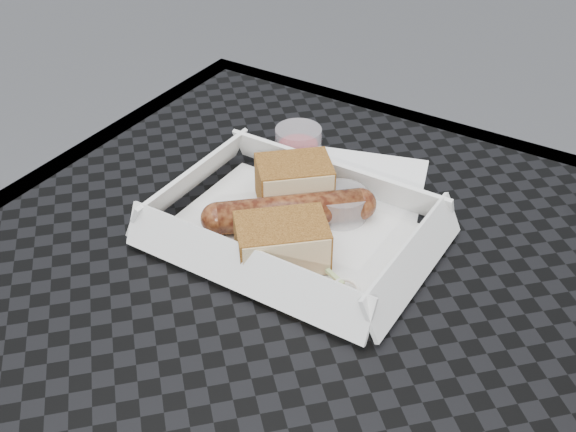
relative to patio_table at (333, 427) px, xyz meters
name	(u,v)px	position (x,y,z in m)	size (l,w,h in m)	color
patio_table	(333,427)	(0.00, 0.00, 0.00)	(0.80, 0.80, 0.74)	black
food_tray	(294,235)	(-0.11, 0.11, 0.08)	(0.22, 0.15, 0.00)	white
bratwurst	(290,211)	(-0.12, 0.12, 0.09)	(0.13, 0.12, 0.03)	brown
bread_near	(294,182)	(-0.14, 0.16, 0.10)	(0.07, 0.05, 0.04)	brown
bread_far	(282,242)	(-0.10, 0.08, 0.10)	(0.08, 0.05, 0.04)	brown
veg_garnish	(337,293)	(-0.04, 0.06, 0.08)	(0.03, 0.03, 0.00)	#FF540B
napkin	(364,184)	(-0.09, 0.23, 0.08)	(0.12, 0.12, 0.00)	white
condiment_cup_sauce	(298,141)	(-0.18, 0.24, 0.09)	(0.05, 0.05, 0.03)	maroon
condiment_cup_empty	(341,206)	(-0.09, 0.16, 0.09)	(0.05, 0.05, 0.03)	silver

